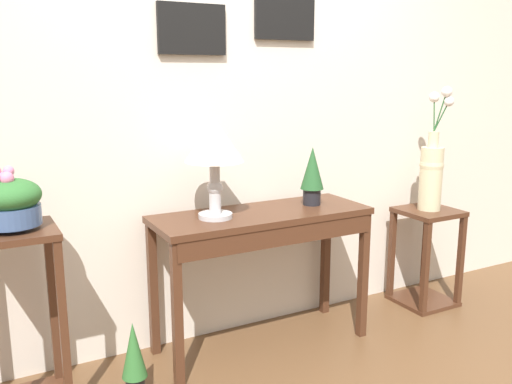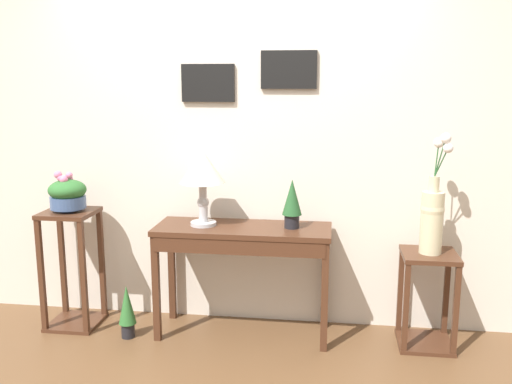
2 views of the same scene
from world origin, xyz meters
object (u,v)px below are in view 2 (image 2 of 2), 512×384
Objects in this scene: pedestal_stand_right at (427,300)px; flower_vase_tall_right at (433,213)px; console_table at (242,243)px; potted_plant_floor at (127,309)px; planter_bowl_wide_left at (67,194)px; potted_plant_on_console at (292,202)px; table_lamp at (202,171)px; pedestal_stand_left at (73,269)px.

pedestal_stand_right is 0.59m from flower_vase_tall_right.
potted_plant_floor is at bearing -169.10° from console_table.
potted_plant_floor is at bearing -18.45° from planter_bowl_wide_left.
pedestal_stand_right is (0.90, -0.02, -0.63)m from potted_plant_on_console.
pedestal_stand_right is at bearing -0.16° from table_lamp.
pedestal_stand_left is at bearing -179.61° from flower_vase_tall_right.
pedestal_stand_right is (1.23, 0.02, -0.34)m from console_table.
pedestal_stand_right is 0.82× the size of flower_vase_tall_right.
flower_vase_tall_right is at bearing 0.40° from planter_bowl_wide_left.
pedestal_stand_left is 2.51m from flower_vase_tall_right.
potted_plant_floor is (0.45, -0.15, -0.22)m from pedestal_stand_left.
flower_vase_tall_right is (1.51, -0.01, -0.24)m from table_lamp.
console_table is 1.28m from pedestal_stand_right.
potted_plant_floor is (0.45, -0.15, -0.76)m from planter_bowl_wide_left.
console_table is at bearing -179.07° from pedestal_stand_right.
console_table is 0.56m from table_lamp.
pedestal_stand_right is (2.46, 0.02, -0.65)m from planter_bowl_wide_left.
potted_plant_on_console is 0.87× the size of potted_plant_floor.
pedestal_stand_left is at bearing 23.21° from planter_bowl_wide_left.
potted_plant_on_console is (0.60, 0.01, -0.20)m from table_lamp.
pedestal_stand_left reaches higher than potted_plant_floor.
table_lamp is 1.09m from potted_plant_floor.
planter_bowl_wide_left is (-1.56, -0.03, 0.02)m from potted_plant_on_console.
potted_plant_on_console is at bearing 6.18° from console_table.
table_lamp is 0.98m from planter_bowl_wide_left.
potted_plant_floor is (-2.01, -0.17, -0.11)m from pedestal_stand_right.
planter_bowl_wide_left is at bearing -178.76° from potted_plant_on_console.
pedestal_stand_left is (-0.96, -0.02, -0.73)m from table_lamp.
potted_plant_on_console reaches higher than potted_plant_floor.
flower_vase_tall_right is (2.46, 0.02, 0.49)m from pedestal_stand_left.
pedestal_stand_right is 2.02m from potted_plant_floor.
pedestal_stand_right is at bearing 0.93° from console_table.
flower_vase_tall_right is at bearing 0.89° from console_table.
potted_plant_floor is (-0.50, -0.17, -0.94)m from table_lamp.
table_lamp reaches higher than pedestal_stand_left.
planter_bowl_wide_left reaches higher than pedestal_stand_right.
table_lamp is at bearing -178.91° from potted_plant_on_console.
console_table is 1.85× the size of pedestal_stand_right.
flower_vase_tall_right is 2.14m from potted_plant_floor.
table_lamp is 1.57× the size of potted_plant_on_console.
console_table is 0.91m from potted_plant_floor.
flower_vase_tall_right reaches higher than table_lamp.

